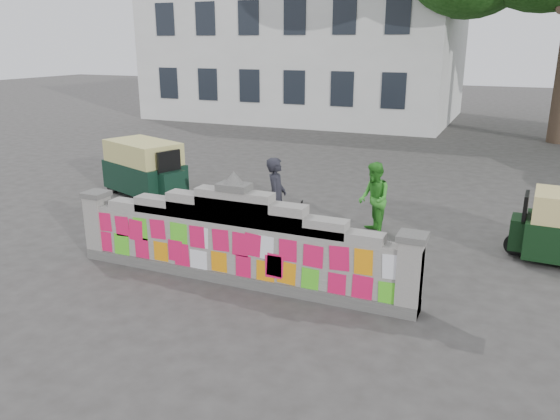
% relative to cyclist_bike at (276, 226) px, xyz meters
% --- Properties ---
extents(ground, '(100.00, 100.00, 0.00)m').
position_rel_cyclist_bike_xyz_m(ground, '(0.01, -1.77, -0.49)').
color(ground, '#383533').
rests_on(ground, ground).
extents(parapet_wall, '(6.48, 0.44, 2.01)m').
position_rel_cyclist_bike_xyz_m(parapet_wall, '(0.01, -1.77, 0.26)').
color(parapet_wall, '#4C4C49').
rests_on(parapet_wall, ground).
extents(building, '(16.00, 10.00, 8.90)m').
position_rel_cyclist_bike_xyz_m(building, '(-6.99, 20.22, 3.53)').
color(building, silver).
rests_on(building, ground).
extents(cyclist_bike, '(1.97, 1.15, 0.98)m').
position_rel_cyclist_bike_xyz_m(cyclist_bike, '(0.00, 0.00, 0.00)').
color(cyclist_bike, black).
rests_on(cyclist_bike, ground).
extents(cyclist_rider, '(0.55, 0.69, 1.66)m').
position_rel_cyclist_bike_xyz_m(cyclist_rider, '(0.00, 0.00, 0.34)').
color(cyclist_rider, '#212129').
rests_on(cyclist_rider, ground).
extents(pedestrian, '(0.92, 0.98, 1.61)m').
position_rel_cyclist_bike_xyz_m(pedestrian, '(1.58, 1.68, 0.32)').
color(pedestrian, green).
rests_on(pedestrian, ground).
extents(rickshaw_left, '(2.80, 2.01, 1.51)m').
position_rel_cyclist_bike_xyz_m(rickshaw_left, '(-4.95, 2.31, 0.29)').
color(rickshaw_left, black).
rests_on(rickshaw_left, ground).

